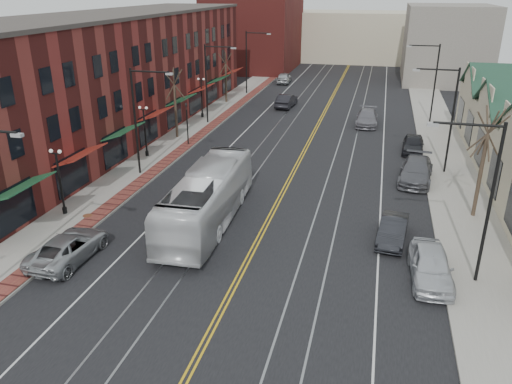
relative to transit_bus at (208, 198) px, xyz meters
The scene contains 31 objects.
ground 9.99m from the transit_bus, 68.96° to the right, with size 160.00×160.00×0.00m, color black.
sidewalk_left 13.82m from the transit_bus, 128.06° to the left, with size 4.00×120.00×0.15m, color gray.
sidewalk_right 18.99m from the transit_bus, 34.83° to the left, with size 4.00×120.00×0.15m, color gray.
building_left 23.89m from the transit_bus, 130.97° to the left, with size 10.00×50.00×11.00m, color maroon.
backdrop_left 62.30m from the transit_bus, 101.58° to the left, with size 14.00×18.00×14.00m, color maroon.
backdrop_mid 75.94m from the transit_bus, 87.33° to the left, with size 22.00×14.00×9.00m, color beige.
backdrop_right 58.93m from the transit_bus, 71.63° to the left, with size 12.00×16.00×11.00m, color slate.
streetlight_l_1 10.67m from the transit_bus, 137.80° to the left, with size 3.33×0.25×8.00m.
streetlight_l_2 24.25m from the transit_bus, 108.23° to the left, with size 3.33×0.25×8.00m.
streetlight_l_3 39.67m from the transit_bus, 100.95° to the left, with size 3.33×0.25×8.00m.
streetlight_r_0 15.29m from the transit_bus, 12.34° to the right, with size 3.33×0.25×8.00m.
streetlight_r_1 19.69m from the transit_bus, 41.30° to the left, with size 3.33×0.25×8.00m.
streetlight_r_2 32.46m from the transit_bus, 63.16° to the left, with size 3.33×0.25×8.00m.
lamppost_l_1 9.36m from the transit_bus, behind, with size 0.84×0.28×4.27m.
lamppost_l_2 14.25m from the transit_bus, 130.60° to the left, with size 0.84×0.28×4.27m.
lamppost_l_3 26.49m from the transit_bus, 110.48° to the left, with size 0.84×0.28×4.27m.
tree_left_near 19.14m from the transit_bus, 118.07° to the left, with size 1.78×1.37×6.48m.
tree_left_far 34.05m from the transit_bus, 105.28° to the left, with size 1.66×1.28×6.02m.
tree_right_mid 16.87m from the transit_bus, 16.70° to the left, with size 1.90×1.46×6.93m.
manhole_mid 9.97m from the transit_bus, 141.08° to the right, with size 0.60×0.60×0.02m, color #592D19.
manhole_far 7.91m from the transit_bus, behind, with size 0.60×0.60×0.02m, color #592D19.
traffic_signal 16.42m from the transit_bus, 115.50° to the left, with size 0.18×0.15×3.80m.
transit_bus is the anchor object (origin of this frame).
parked_suv 8.40m from the transit_bus, 133.72° to the right, with size 2.40×5.20×1.44m, color #9FA3A6.
parked_car_a 13.33m from the transit_bus, 15.26° to the right, with size 1.94×4.82×1.64m, color silver.
parked_car_b 11.08m from the transit_bus, ahead, with size 1.47×4.20×1.38m, color black.
parked_car_c 16.56m from the transit_bus, 39.54° to the left, with size 2.30×5.66×1.64m, color #595A60.
parked_car_d 21.95m from the transit_bus, 54.18° to the left, with size 1.78×4.42×1.50m, color black.
distant_car_left 32.37m from the transit_bus, 92.25° to the left, with size 1.68×4.81×1.58m, color black.
distant_car_right 27.64m from the transit_bus, 72.09° to the left, with size 2.19×5.39×1.56m, color slate.
distant_car_far 48.22m from the transit_bus, 95.48° to the left, with size 1.89×4.70×1.60m, color #A7ABAE.
Camera 1 is at (6.07, -17.12, 13.64)m, focal length 35.00 mm.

